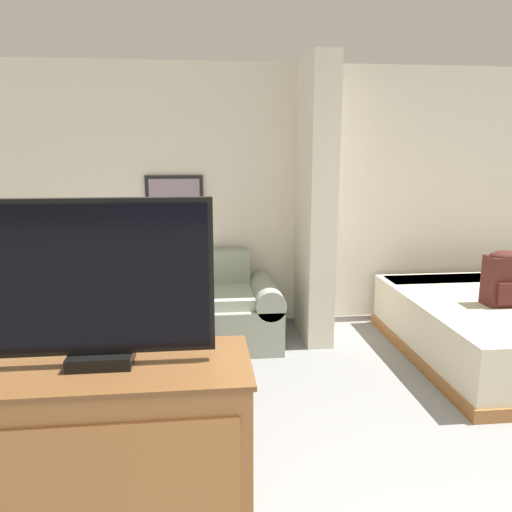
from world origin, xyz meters
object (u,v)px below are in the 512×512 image
Objects in this scene: couch at (176,312)px; coffee_table at (164,347)px; table_lamp at (47,259)px; tv at (96,284)px; tv_dresser at (109,477)px; backpack at (504,277)px.

couch reaches higher than coffee_table.
tv reaches higher than table_lamp.
table_lamp reaches higher than tv_dresser.
backpack is (2.87, 1.90, 0.27)m from tv_dresser.
table_lamp is 0.48× the size of tv.
table_lamp is at bearing -178.97° from couch.
tv is 1.88× the size of backpack.
backpack is at bearing 6.43° from coffee_table.
couch is 2.72× the size of coffee_table.
tv is (0.00, 0.00, 0.81)m from tv_dresser.
coffee_table is 1.55× the size of backpack.
backpack is (2.87, 1.90, -0.54)m from tv.
coffee_table is 2.80m from backpack.
tv_dresser reaches higher than couch.
backpack reaches higher than table_lamp.
tv is (0.98, -2.64, 0.45)m from table_lamp.
table_lamp is at bearing 169.05° from backpack.
backpack is at bearing -10.95° from table_lamp.
coffee_table is at bearing -44.24° from table_lamp.
tv_dresser is at bearing -90.00° from tv.
couch is at bearing 87.02° from tv_dresser.
tv_dresser is (0.98, -2.64, -0.36)m from table_lamp.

